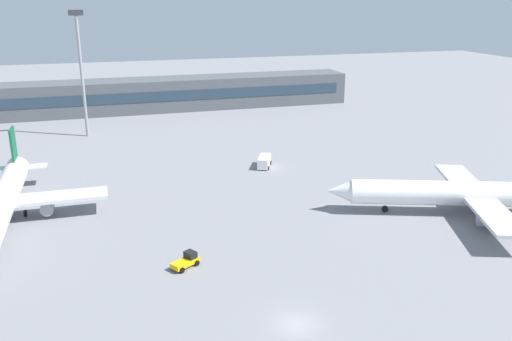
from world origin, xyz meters
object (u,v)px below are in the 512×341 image
(floodlight_tower_west, at_px, (81,66))
(airplane_near, at_px, (468,194))
(baggage_tug_yellow, at_px, (187,261))
(airplane_mid, at_px, (2,203))
(service_van_white, at_px, (264,161))

(floodlight_tower_west, bearing_deg, airplane_near, -50.54)
(baggage_tug_yellow, relative_size, floodlight_tower_west, 0.13)
(airplane_near, relative_size, baggage_tug_yellow, 10.63)
(airplane_mid, distance_m, floodlight_tower_west, 53.10)
(airplane_near, bearing_deg, airplane_mid, 166.31)
(service_van_white, bearing_deg, airplane_mid, -161.22)
(airplane_near, xyz_separation_m, service_van_white, (-22.07, 31.11, -2.09))
(floodlight_tower_west, bearing_deg, service_van_white, -47.27)
(baggage_tug_yellow, distance_m, service_van_white, 41.25)
(service_van_white, bearing_deg, airplane_near, -54.65)
(airplane_near, distance_m, baggage_tug_yellow, 43.53)
(airplane_mid, xyz_separation_m, baggage_tug_yellow, (22.91, -20.40, -2.37))
(baggage_tug_yellow, relative_size, service_van_white, 0.69)
(floodlight_tower_west, bearing_deg, airplane_mid, -103.11)
(floodlight_tower_west, bearing_deg, baggage_tug_yellow, -80.94)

